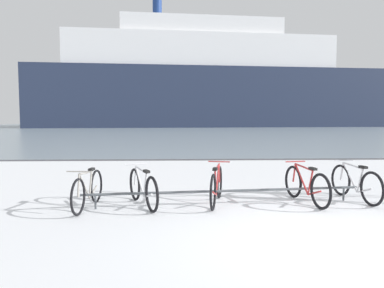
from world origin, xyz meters
name	(u,v)px	position (x,y,z in m)	size (l,w,h in m)	color
ground	(192,128)	(0.00, 53.90, -0.04)	(80.00, 132.00, 0.08)	white
bike_rack	(226,191)	(-1.26, 2.39, 0.27)	(5.63, 0.62, 0.31)	#4C5156
bicycle_0	(88,190)	(-3.94, 2.19, 0.36)	(0.46, 1.70, 0.80)	black
bicycle_1	(143,188)	(-2.91, 2.35, 0.36)	(0.77, 1.65, 0.79)	black
bicycle_2	(216,186)	(-1.43, 2.48, 0.37)	(0.55, 1.74, 0.82)	black
bicycle_3	(306,185)	(0.41, 2.48, 0.37)	(0.51, 1.74, 0.81)	black
bicycle_4	(355,183)	(1.52, 2.67, 0.37)	(0.46, 1.71, 0.81)	black
ferry_ship	(207,83)	(2.67, 56.66, 7.40)	(58.85, 13.55, 22.11)	#232D47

